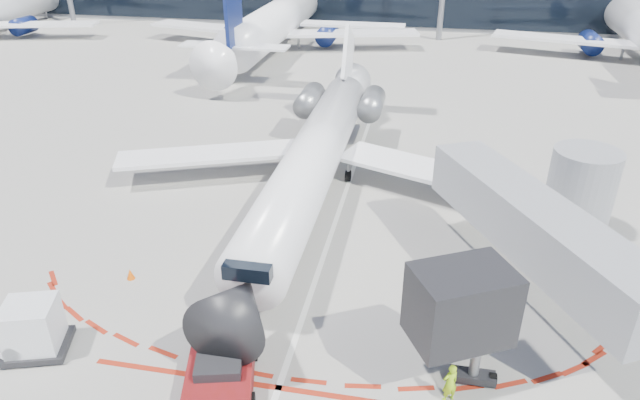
% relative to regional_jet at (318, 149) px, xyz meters
% --- Properties ---
extents(ground, '(260.00, 260.00, 0.00)m').
position_rel_regional_jet_xyz_m(ground, '(1.70, -4.27, -2.57)').
color(ground, slate).
rests_on(ground, ground).
extents(apron_centerline, '(0.25, 40.00, 0.01)m').
position_rel_regional_jet_xyz_m(apron_centerline, '(1.70, -2.27, -2.57)').
color(apron_centerline, silver).
rests_on(apron_centerline, ground).
extents(apron_stop_bar, '(14.00, 0.25, 0.01)m').
position_rel_regional_jet_xyz_m(apron_stop_bar, '(1.70, -15.77, -2.57)').
color(apron_stop_bar, maroon).
rests_on(apron_stop_bar, ground).
extents(jet_bridge, '(10.03, 15.20, 4.90)m').
position_rel_regional_jet_xyz_m(jet_bridge, '(11.50, -7.28, 0.44)').
color(jet_bridge, '#93969B').
rests_on(jet_bridge, ground).
extents(regional_jet, '(24.93, 30.74, 7.70)m').
position_rel_regional_jet_xyz_m(regional_jet, '(0.00, 0.00, 0.00)').
color(regional_jet, white).
rests_on(regional_jet, ground).
extents(pushback_tug, '(3.16, 5.82, 1.48)m').
position_rel_regional_jet_xyz_m(pushback_tug, '(-0.29, -16.02, -1.92)').
color(pushback_tug, '#62100E').
rests_on(pushback_tug, ground).
extents(ramp_worker, '(0.68, 0.61, 1.56)m').
position_rel_regional_jet_xyz_m(ramp_worker, '(7.59, -15.16, -1.79)').
color(ramp_worker, '#B8FF1A').
rests_on(ramp_worker, ground).
extents(uld_container, '(2.78, 2.56, 2.15)m').
position_rel_regional_jet_xyz_m(uld_container, '(-7.80, -15.67, -1.51)').
color(uld_container, black).
rests_on(uld_container, ground).
extents(safety_cone_left, '(0.36, 0.36, 0.51)m').
position_rel_regional_jet_xyz_m(safety_cone_left, '(-6.59, -10.65, -2.32)').
color(safety_cone_left, '#E55504').
rests_on(safety_cone_left, ground).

